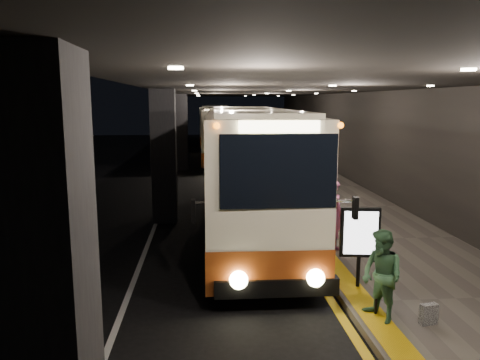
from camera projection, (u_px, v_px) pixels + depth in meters
name	position (u px, v px, depth m)	size (l,w,h in m)	color
ground	(213.00, 259.00, 12.02)	(90.00, 90.00, 0.00)	black
lane_line_white	(160.00, 214.00, 16.79)	(0.12, 50.00, 0.01)	silver
kerb_stripe_yellow	(274.00, 212.00, 17.11)	(0.18, 50.00, 0.01)	gold
sidewalk	(338.00, 209.00, 17.29)	(4.50, 50.00, 0.15)	#514C44
tactile_strip	(288.00, 207.00, 17.13)	(0.50, 50.00, 0.01)	gold
terminal_wall	(402.00, 129.00, 16.97)	(0.10, 50.00, 6.00)	black
support_columns	(164.00, 156.00, 15.47)	(0.80, 24.80, 4.40)	black
canopy	(280.00, 84.00, 16.36)	(9.00, 50.00, 0.40)	black
coach_main	(248.00, 175.00, 14.28)	(2.69, 11.85, 3.67)	#EFE8C8
coach_second	(223.00, 137.00, 30.85)	(2.84, 11.15, 3.47)	#EFE8C8
coach_third	(216.00, 127.00, 41.77)	(2.90, 11.31, 3.52)	#EFE8C8
passenger_boarding	(333.00, 214.00, 12.27)	(0.67, 0.44, 1.84)	#D3629E
passenger_waiting_green	(382.00, 276.00, 8.22)	(0.80, 0.49, 1.64)	#396742
bag_polka	(429.00, 314.00, 8.15)	(0.30, 0.13, 0.37)	black
info_sign	(360.00, 234.00, 9.63)	(0.81, 0.22, 1.71)	black
stanchion_post	(377.00, 288.00, 8.48)	(0.05, 0.05, 1.02)	black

